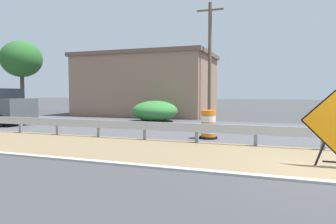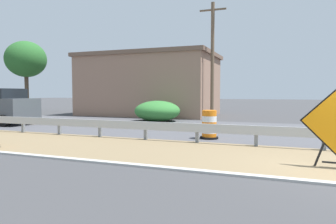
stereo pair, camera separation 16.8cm
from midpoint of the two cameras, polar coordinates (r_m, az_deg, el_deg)
far_lane_asphalt at (r=15.28m, az=26.68°, el=-3.61°), size 8.26×120.00×0.00m
traffic_barrel_nearest at (r=12.21m, az=8.12°, el=-2.57°), size 0.72×0.72×1.13m
car_lead_near_lane at (r=20.07m, az=-28.42°, el=0.93°), size 2.29×4.16×2.06m
roadside_shop_near at (r=25.43m, az=-3.20°, el=5.13°), size 7.02×10.83×4.95m
utility_pole_near at (r=21.16m, az=8.54°, el=9.76°), size 0.24×1.80×7.88m
bush_roadside at (r=19.41m, az=-1.76°, el=0.19°), size 2.91×2.91×1.32m
tree_roadside at (r=31.95m, az=-24.92°, el=8.90°), size 3.73×3.73×6.65m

